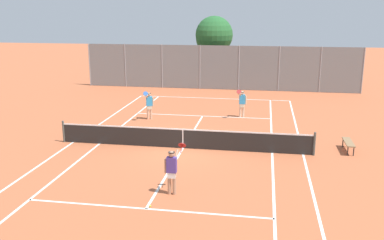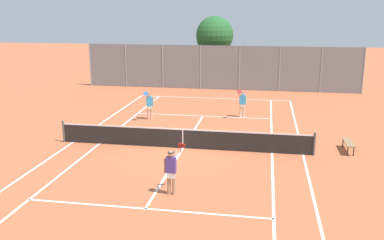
% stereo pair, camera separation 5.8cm
% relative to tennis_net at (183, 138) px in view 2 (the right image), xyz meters
% --- Properties ---
extents(ground_plane, '(120.00, 120.00, 0.00)m').
position_rel_tennis_net_xyz_m(ground_plane, '(0.00, 0.00, -0.51)').
color(ground_plane, '#B25B38').
extents(court_line_markings, '(11.10, 23.90, 0.01)m').
position_rel_tennis_net_xyz_m(court_line_markings, '(0.00, 0.00, -0.51)').
color(court_line_markings, silver).
rests_on(court_line_markings, ground).
extents(tennis_net, '(12.00, 0.10, 1.07)m').
position_rel_tennis_net_xyz_m(tennis_net, '(0.00, 0.00, 0.00)').
color(tennis_net, '#474C47').
rests_on(tennis_net, ground).
extents(player_near_side, '(0.68, 0.73, 1.77)m').
position_rel_tennis_net_xyz_m(player_near_side, '(0.59, -5.11, 0.42)').
color(player_near_side, tan).
rests_on(player_near_side, ground).
extents(player_far_left, '(0.45, 0.88, 1.77)m').
position_rel_tennis_net_xyz_m(player_far_left, '(-2.99, 5.08, 0.42)').
color(player_far_left, '#D8A884').
rests_on(player_far_left, ground).
extents(player_far_right, '(0.58, 0.80, 1.77)m').
position_rel_tennis_net_xyz_m(player_far_right, '(2.38, 6.53, 0.42)').
color(player_far_right, beige).
rests_on(player_far_right, ground).
extents(loose_tennis_ball_0, '(0.07, 0.07, 0.07)m').
position_rel_tennis_net_xyz_m(loose_tennis_ball_0, '(0.09, -6.24, -0.48)').
color(loose_tennis_ball_0, '#D1DB33').
rests_on(loose_tennis_ball_0, ground).
extents(courtside_bench, '(0.36, 1.50, 0.47)m').
position_rel_tennis_net_xyz_m(courtside_bench, '(7.56, 0.86, -0.10)').
color(courtside_bench, olive).
rests_on(courtside_bench, ground).
extents(back_fence, '(22.25, 0.08, 3.57)m').
position_rel_tennis_net_xyz_m(back_fence, '(0.00, 15.64, 1.28)').
color(back_fence, gray).
rests_on(back_fence, ground).
extents(tree_behind_left, '(3.18, 3.18, 5.84)m').
position_rel_tennis_net_xyz_m(tree_behind_left, '(-0.82, 17.97, 3.65)').
color(tree_behind_left, brown).
rests_on(tree_behind_left, ground).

